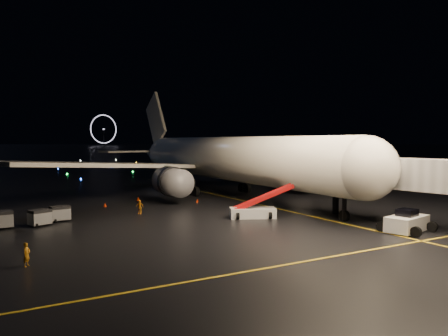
{
  "coord_description": "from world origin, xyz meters",
  "views": [
    {
      "loc": [
        -19.48,
        -32.73,
        8.23
      ],
      "look_at": [
        5.85,
        12.0,
        5.0
      ],
      "focal_mm": 35.0,
      "sensor_mm": 36.0,
      "label": 1
    }
  ],
  "objects_px": {
    "crew_a": "(27,254)",
    "baggage_cart_0": "(60,214)",
    "pushback_tug": "(407,220)",
    "baggage_cart_2": "(40,218)",
    "crew_c": "(140,207)",
    "baggage_cart_1": "(1,220)",
    "airliner": "(215,135)",
    "belt_loader": "(253,202)"
  },
  "relations": [
    {
      "from": "baggage_cart_2",
      "to": "airliner",
      "type": "bearing_deg",
      "value": 7.36
    },
    {
      "from": "belt_loader",
      "to": "crew_c",
      "type": "bearing_deg",
      "value": 163.55
    },
    {
      "from": "baggage_cart_0",
      "to": "baggage_cart_1",
      "type": "relative_size",
      "value": 0.94
    },
    {
      "from": "pushback_tug",
      "to": "baggage_cart_2",
      "type": "xyz_separation_m",
      "value": [
        -28.48,
        19.31,
        -0.24
      ]
    },
    {
      "from": "crew_a",
      "to": "baggage_cart_0",
      "type": "xyz_separation_m",
      "value": [
        4.55,
        15.81,
        -0.01
      ]
    },
    {
      "from": "crew_c",
      "to": "baggage_cart_2",
      "type": "distance_m",
      "value": 10.81
    },
    {
      "from": "baggage_cart_1",
      "to": "baggage_cart_2",
      "type": "relative_size",
      "value": 1.05
    },
    {
      "from": "airliner",
      "to": "baggage_cart_0",
      "type": "distance_m",
      "value": 30.03
    },
    {
      "from": "airliner",
      "to": "crew_a",
      "type": "height_order",
      "value": "airliner"
    },
    {
      "from": "airliner",
      "to": "baggage_cart_2",
      "type": "distance_m",
      "value": 32.54
    },
    {
      "from": "crew_a",
      "to": "baggage_cart_2",
      "type": "distance_m",
      "value": 14.43
    },
    {
      "from": "crew_c",
      "to": "baggage_cart_2",
      "type": "xyz_separation_m",
      "value": [
        -10.64,
        -1.92,
        0.0
      ]
    },
    {
      "from": "airliner",
      "to": "baggage_cart_2",
      "type": "bearing_deg",
      "value": -150.98
    },
    {
      "from": "baggage_cart_0",
      "to": "baggage_cart_2",
      "type": "bearing_deg",
      "value": -151.06
    },
    {
      "from": "belt_loader",
      "to": "baggage_cart_0",
      "type": "xyz_separation_m",
      "value": [
        -18.23,
        8.03,
        -0.93
      ]
    },
    {
      "from": "pushback_tug",
      "to": "belt_loader",
      "type": "xyz_separation_m",
      "value": [
        -8.16,
        12.87,
        0.67
      ]
    },
    {
      "from": "crew_c",
      "to": "belt_loader",
      "type": "bearing_deg",
      "value": 4.8
    },
    {
      "from": "pushback_tug",
      "to": "crew_a",
      "type": "bearing_deg",
      "value": 157.78
    },
    {
      "from": "crew_a",
      "to": "pushback_tug",
      "type": "bearing_deg",
      "value": -58.06
    },
    {
      "from": "baggage_cart_0",
      "to": "pushback_tug",
      "type": "bearing_deg",
      "value": -46.68
    },
    {
      "from": "pushback_tug",
      "to": "belt_loader",
      "type": "distance_m",
      "value": 15.26
    },
    {
      "from": "pushback_tug",
      "to": "crew_c",
      "type": "height_order",
      "value": "pushback_tug"
    },
    {
      "from": "airliner",
      "to": "baggage_cart_1",
      "type": "height_order",
      "value": "airliner"
    },
    {
      "from": "belt_loader",
      "to": "baggage_cart_2",
      "type": "xyz_separation_m",
      "value": [
        -20.32,
        6.44,
        -0.92
      ]
    },
    {
      "from": "pushback_tug",
      "to": "baggage_cart_0",
      "type": "bearing_deg",
      "value": 128.74
    },
    {
      "from": "belt_loader",
      "to": "baggage_cart_0",
      "type": "distance_m",
      "value": 19.94
    },
    {
      "from": "crew_a",
      "to": "crew_c",
      "type": "xyz_separation_m",
      "value": [
        13.1,
        16.13,
        -0.0
      ]
    },
    {
      "from": "pushback_tug",
      "to": "baggage_cart_2",
      "type": "distance_m",
      "value": 34.41
    },
    {
      "from": "baggage_cart_0",
      "to": "baggage_cart_2",
      "type": "height_order",
      "value": "baggage_cart_2"
    },
    {
      "from": "airliner",
      "to": "belt_loader",
      "type": "xyz_separation_m",
      "value": [
        -7.15,
        -21.76,
        -7.4
      ]
    },
    {
      "from": "baggage_cart_1",
      "to": "pushback_tug",
      "type": "bearing_deg",
      "value": -37.1
    },
    {
      "from": "baggage_cart_1",
      "to": "baggage_cart_2",
      "type": "height_order",
      "value": "baggage_cart_1"
    },
    {
      "from": "crew_a",
      "to": "baggage_cart_0",
      "type": "bearing_deg",
      "value": 25.23
    },
    {
      "from": "crew_a",
      "to": "baggage_cart_0",
      "type": "relative_size",
      "value": 0.86
    },
    {
      "from": "pushback_tug",
      "to": "baggage_cart_0",
      "type": "xyz_separation_m",
      "value": [
        -26.39,
        20.9,
        -0.25
      ]
    },
    {
      "from": "airliner",
      "to": "crew_a",
      "type": "xyz_separation_m",
      "value": [
        -29.93,
        -29.54,
        -8.32
      ]
    },
    {
      "from": "belt_loader",
      "to": "airliner",
      "type": "bearing_deg",
      "value": 96.13
    },
    {
      "from": "pushback_tug",
      "to": "belt_loader",
      "type": "bearing_deg",
      "value": 109.48
    },
    {
      "from": "baggage_cart_0",
      "to": "baggage_cart_1",
      "type": "bearing_deg",
      "value": -174.23
    },
    {
      "from": "crew_a",
      "to": "baggage_cart_0",
      "type": "height_order",
      "value": "crew_a"
    },
    {
      "from": "airliner",
      "to": "crew_a",
      "type": "relative_size",
      "value": 40.6
    },
    {
      "from": "baggage_cart_2",
      "to": "baggage_cart_0",
      "type": "bearing_deg",
      "value": 15.46
    }
  ]
}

